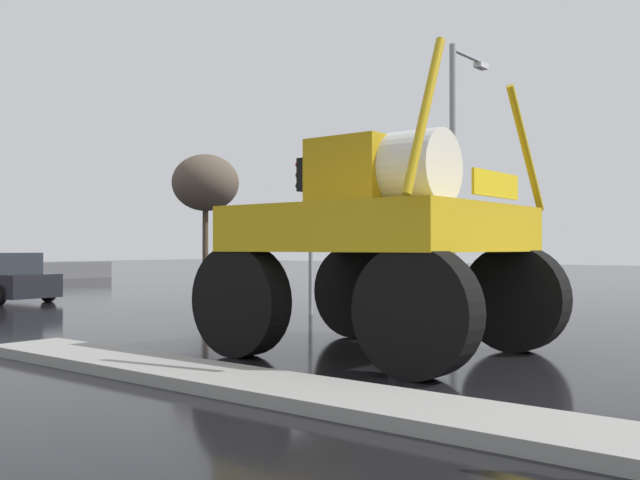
{
  "coord_description": "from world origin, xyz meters",
  "views": [
    {
      "loc": [
        -10.14,
        -2.19,
        1.67
      ],
      "look_at": [
        -1.03,
        5.16,
        1.8
      ],
      "focal_mm": 40.25,
      "sensor_mm": 36.0,
      "label": 1
    }
  ],
  "objects_px": {
    "traffic_signal_near_right": "(306,197)",
    "oversize_sprayer": "(382,238)",
    "streetlight_near_right": "(456,160)",
    "bare_tree_right": "(205,183)"
  },
  "relations": [
    {
      "from": "traffic_signal_near_right",
      "to": "oversize_sprayer",
      "type": "bearing_deg",
      "value": -129.91
    },
    {
      "from": "oversize_sprayer",
      "to": "streetlight_near_right",
      "type": "distance_m",
      "value": 8.95
    },
    {
      "from": "oversize_sprayer",
      "to": "bare_tree_right",
      "type": "xyz_separation_m",
      "value": [
        11.22,
        16.57,
        2.59
      ]
    },
    {
      "from": "traffic_signal_near_right",
      "to": "streetlight_near_right",
      "type": "bearing_deg",
      "value": -30.37
    },
    {
      "from": "oversize_sprayer",
      "to": "traffic_signal_near_right",
      "type": "xyz_separation_m",
      "value": [
        4.37,
        5.23,
        1.12
      ]
    },
    {
      "from": "oversize_sprayer",
      "to": "streetlight_near_right",
      "type": "bearing_deg",
      "value": -70.28
    },
    {
      "from": "streetlight_near_right",
      "to": "bare_tree_right",
      "type": "distance_m",
      "value": 13.89
    },
    {
      "from": "traffic_signal_near_right",
      "to": "streetlight_near_right",
      "type": "relative_size",
      "value": 0.56
    },
    {
      "from": "traffic_signal_near_right",
      "to": "bare_tree_right",
      "type": "relative_size",
      "value": 0.71
    },
    {
      "from": "traffic_signal_near_right",
      "to": "bare_tree_right",
      "type": "xyz_separation_m",
      "value": [
        6.85,
        11.34,
        1.47
      ]
    }
  ]
}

